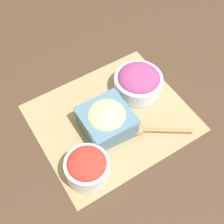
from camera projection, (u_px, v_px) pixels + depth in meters
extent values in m
plane|color=#422D1E|center=(112.00, 118.00, 0.98)|extent=(3.00, 3.00, 0.00)
cube|color=#937F56|center=(112.00, 118.00, 0.98)|extent=(0.47, 0.40, 0.00)
cylinder|color=white|center=(87.00, 168.00, 0.85)|extent=(0.12, 0.12, 0.06)
torus|color=white|center=(87.00, 163.00, 0.83)|extent=(0.12, 0.12, 0.01)
ellipsoid|color=red|center=(87.00, 163.00, 0.83)|extent=(0.11, 0.11, 0.04)
cube|color=slate|center=(106.00, 121.00, 0.93)|extent=(0.15, 0.15, 0.06)
cube|color=slate|center=(106.00, 115.00, 0.91)|extent=(0.15, 0.15, 0.00)
ellipsoid|color=#A8CC7F|center=(106.00, 115.00, 0.91)|extent=(0.12, 0.12, 0.05)
cylinder|color=silver|center=(138.00, 83.00, 1.02)|extent=(0.16, 0.16, 0.05)
torus|color=silver|center=(139.00, 78.00, 1.00)|extent=(0.16, 0.16, 0.01)
ellipsoid|color=#93386B|center=(139.00, 78.00, 1.00)|extent=(0.14, 0.14, 0.05)
cylinder|color=#9E7042|center=(166.00, 130.00, 0.95)|extent=(0.14, 0.10, 0.01)
ellipsoid|color=#9E7042|center=(135.00, 128.00, 0.94)|extent=(0.07, 0.07, 0.02)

